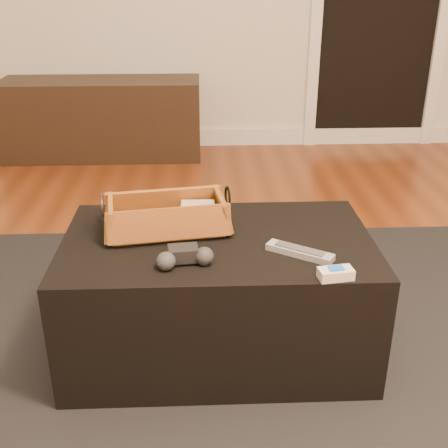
{
  "coord_description": "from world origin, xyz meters",
  "views": [
    {
      "loc": [
        0.03,
        -1.4,
        1.23
      ],
      "look_at": [
        0.1,
        0.21,
        0.49
      ],
      "focal_mm": 45.0,
      "sensor_mm": 36.0,
      "label": 1
    }
  ],
  "objects_px": {
    "game_controller": "(185,257)",
    "cream_gadget": "(336,273)",
    "tv_remote": "(161,226)",
    "wicker_basket": "(167,218)",
    "ottoman": "(218,294)",
    "media_cabinet": "(103,118)",
    "silver_remote": "(300,252)"
  },
  "relations": [
    {
      "from": "ottoman",
      "to": "silver_remote",
      "type": "height_order",
      "value": "silver_remote"
    },
    {
      "from": "cream_gadget",
      "to": "wicker_basket",
      "type": "bearing_deg",
      "value": 145.55
    },
    {
      "from": "ottoman",
      "to": "game_controller",
      "type": "height_order",
      "value": "game_controller"
    },
    {
      "from": "media_cabinet",
      "to": "wicker_basket",
      "type": "height_order",
      "value": "wicker_basket"
    },
    {
      "from": "cream_gadget",
      "to": "tv_remote",
      "type": "bearing_deg",
      "value": 147.98
    },
    {
      "from": "tv_remote",
      "to": "cream_gadget",
      "type": "bearing_deg",
      "value": -46.82
    },
    {
      "from": "game_controller",
      "to": "cream_gadget",
      "type": "xyz_separation_m",
      "value": [
        0.42,
        -0.1,
        -0.01
      ]
    },
    {
      "from": "tv_remote",
      "to": "game_controller",
      "type": "distance_m",
      "value": 0.23
    },
    {
      "from": "ottoman",
      "to": "wicker_basket",
      "type": "relative_size",
      "value": 2.29
    },
    {
      "from": "wicker_basket",
      "to": "cream_gadget",
      "type": "bearing_deg",
      "value": -34.45
    },
    {
      "from": "silver_remote",
      "to": "media_cabinet",
      "type": "bearing_deg",
      "value": 112.16
    },
    {
      "from": "wicker_basket",
      "to": "game_controller",
      "type": "height_order",
      "value": "wicker_basket"
    },
    {
      "from": "tv_remote",
      "to": "game_controller",
      "type": "bearing_deg",
      "value": -84.66
    },
    {
      "from": "wicker_basket",
      "to": "game_controller",
      "type": "bearing_deg",
      "value": -75.28
    },
    {
      "from": "ottoman",
      "to": "silver_remote",
      "type": "bearing_deg",
      "value": -27.0
    },
    {
      "from": "ottoman",
      "to": "wicker_basket",
      "type": "height_order",
      "value": "wicker_basket"
    },
    {
      "from": "media_cabinet",
      "to": "silver_remote",
      "type": "xyz_separation_m",
      "value": [
        0.98,
        -2.41,
        0.18
      ]
    },
    {
      "from": "tv_remote",
      "to": "game_controller",
      "type": "xyz_separation_m",
      "value": [
        0.08,
        -0.22,
        0.0
      ]
    },
    {
      "from": "media_cabinet",
      "to": "wicker_basket",
      "type": "relative_size",
      "value": 3.12
    },
    {
      "from": "media_cabinet",
      "to": "ottoman",
      "type": "height_order",
      "value": "media_cabinet"
    },
    {
      "from": "wicker_basket",
      "to": "tv_remote",
      "type": "bearing_deg",
      "value": -134.33
    },
    {
      "from": "game_controller",
      "to": "cream_gadget",
      "type": "bearing_deg",
      "value": -12.83
    },
    {
      "from": "tv_remote",
      "to": "silver_remote",
      "type": "relative_size",
      "value": 1.07
    },
    {
      "from": "tv_remote",
      "to": "cream_gadget",
      "type": "relative_size",
      "value": 2.09
    },
    {
      "from": "tv_remote",
      "to": "wicker_basket",
      "type": "height_order",
      "value": "wicker_basket"
    },
    {
      "from": "tv_remote",
      "to": "game_controller",
      "type": "relative_size",
      "value": 1.21
    },
    {
      "from": "ottoman",
      "to": "wicker_basket",
      "type": "distance_m",
      "value": 0.31
    },
    {
      "from": "ottoman",
      "to": "silver_remote",
      "type": "xyz_separation_m",
      "value": [
        0.25,
        -0.13,
        0.22
      ]
    },
    {
      "from": "ottoman",
      "to": "wicker_basket",
      "type": "bearing_deg",
      "value": 158.75
    },
    {
      "from": "game_controller",
      "to": "silver_remote",
      "type": "height_order",
      "value": "game_controller"
    },
    {
      "from": "wicker_basket",
      "to": "silver_remote",
      "type": "height_order",
      "value": "wicker_basket"
    },
    {
      "from": "cream_gadget",
      "to": "ottoman",
      "type": "bearing_deg",
      "value": 140.06
    }
  ]
}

